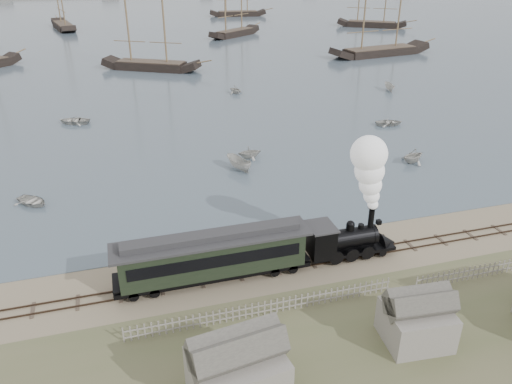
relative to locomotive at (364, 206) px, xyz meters
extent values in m
plane|color=gray|center=(-3.13, 2.00, -4.52)|extent=(600.00, 600.00, 0.00)
cube|color=#4A5869|center=(-3.13, 172.00, -4.49)|extent=(600.00, 336.00, 0.06)
cube|color=#35271D|center=(-3.13, -0.50, -4.42)|extent=(120.00, 0.08, 0.12)
cube|color=#35271D|center=(-3.13, 0.50, -4.42)|extent=(120.00, 0.08, 0.12)
cube|color=#3C2F26|center=(-3.13, 0.00, -4.49)|extent=(120.00, 1.80, 0.06)
cube|color=black|center=(-0.80, 0.00, -3.79)|extent=(7.14, 2.10, 0.26)
cylinder|color=black|center=(-1.22, 0.00, -2.74)|extent=(4.41, 1.58, 1.58)
cube|color=black|center=(-3.53, 0.00, -2.53)|extent=(1.89, 2.31, 2.42)
cube|color=#323234|center=(-3.53, 0.00, -1.26)|extent=(2.10, 2.52, 0.13)
cylinder|color=black|center=(0.78, 0.00, -1.32)|extent=(0.46, 0.46, 1.68)
sphere|color=black|center=(-1.01, 0.00, -1.51)|extent=(0.67, 0.67, 0.67)
cone|color=black|center=(2.56, 0.00, -3.89)|extent=(1.47, 2.10, 2.10)
cube|color=black|center=(1.51, 0.00, -1.68)|extent=(0.37, 0.37, 0.37)
cube|color=black|center=(-12.20, 0.00, -3.78)|extent=(14.80, 2.43, 0.37)
cube|color=black|center=(-12.20, 0.00, -2.30)|extent=(13.74, 2.64, 2.64)
cube|color=black|center=(-12.20, -1.34, -2.04)|extent=(12.68, 0.06, 0.95)
cube|color=black|center=(-12.20, 1.34, -2.04)|extent=(12.68, 0.06, 0.95)
cube|color=#323234|center=(-12.20, 0.00, -0.93)|extent=(14.80, 2.85, 0.19)
cube|color=#323234|center=(-12.20, 0.00, -0.61)|extent=(13.21, 1.27, 0.48)
imported|color=beige|center=(-14.07, 2.76, -4.13)|extent=(3.11, 4.08, 0.79)
imported|color=beige|center=(-26.76, 16.94, -4.10)|extent=(4.28, 4.30, 0.73)
imported|color=beige|center=(-3.08, 22.44, -3.71)|extent=(2.55, 2.93, 1.51)
imported|color=beige|center=(-5.21, 19.45, -3.72)|extent=(4.09, 2.96, 1.48)
imported|color=beige|center=(19.09, 28.54, -4.07)|extent=(3.35, 4.22, 0.79)
imported|color=beige|center=(14.88, 15.78, -3.61)|extent=(3.66, 3.95, 1.71)
imported|color=beige|center=(28.51, 45.07, -3.82)|extent=(3.49, 1.82, 1.28)
imported|color=beige|center=(-23.64, 41.81, -4.01)|extent=(4.45, 5.18, 0.90)
imported|color=beige|center=(2.33, 50.85, -3.74)|extent=(3.56, 3.41, 1.45)
camera|label=1|loc=(-17.84, -30.80, 18.45)|focal=35.00mm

